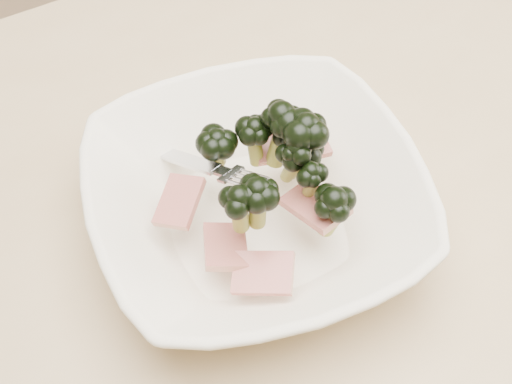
% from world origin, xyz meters
% --- Properties ---
extents(dining_table, '(1.20, 0.80, 0.75)m').
position_xyz_m(dining_table, '(0.00, 0.00, 0.65)').
color(dining_table, tan).
rests_on(dining_table, ground).
extents(broccoli_dish, '(0.34, 0.34, 0.12)m').
position_xyz_m(broccoli_dish, '(-0.08, -0.00, 0.79)').
color(broccoli_dish, '#F1E6CB').
rests_on(broccoli_dish, dining_table).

